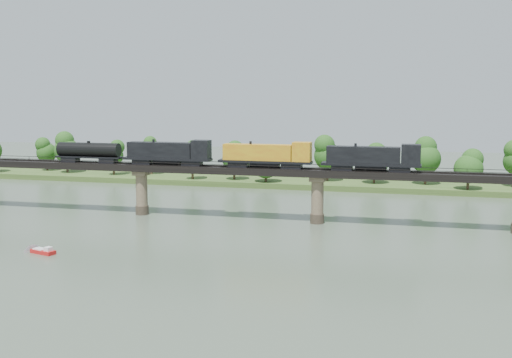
# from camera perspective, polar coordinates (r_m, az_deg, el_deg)

# --- Properties ---
(ground) EXTENTS (400.00, 400.00, 0.00)m
(ground) POSITION_cam_1_polar(r_m,az_deg,el_deg) (108.00, 3.03, -7.13)
(ground) COLOR #3E4D3D
(ground) RESTS_ON ground
(far_bank) EXTENTS (300.00, 24.00, 1.60)m
(far_bank) POSITION_cam_1_polar(r_m,az_deg,el_deg) (190.39, 7.95, -0.35)
(far_bank) COLOR #375220
(far_bank) RESTS_ON ground
(bridge) EXTENTS (236.00, 30.00, 11.50)m
(bridge) POSITION_cam_1_polar(r_m,az_deg,el_deg) (135.75, 5.48, -1.67)
(bridge) COLOR #473A2D
(bridge) RESTS_ON ground
(bridge_superstructure) EXTENTS (220.00, 4.90, 0.75)m
(bridge_superstructure) POSITION_cam_1_polar(r_m,az_deg,el_deg) (134.84, 5.51, 0.98)
(bridge_superstructure) COLOR black
(bridge_superstructure) RESTS_ON bridge
(far_treeline) EXTENTS (289.06, 17.54, 13.60)m
(far_treeline) POSITION_cam_1_polar(r_m,az_deg,el_deg) (186.04, 5.33, 1.99)
(far_treeline) COLOR #382619
(far_treeline) RESTS_ON far_bank
(freight_train) EXTENTS (81.82, 3.19, 5.63)m
(freight_train) POSITION_cam_1_polar(r_m,az_deg,el_deg) (138.54, -2.12, 2.20)
(freight_train) COLOR black
(freight_train) RESTS_ON bridge
(motorboat) EXTENTS (5.02, 3.02, 1.32)m
(motorboat) POSITION_cam_1_polar(r_m,az_deg,el_deg) (117.17, -18.38, -6.10)
(motorboat) COLOR red
(motorboat) RESTS_ON ground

